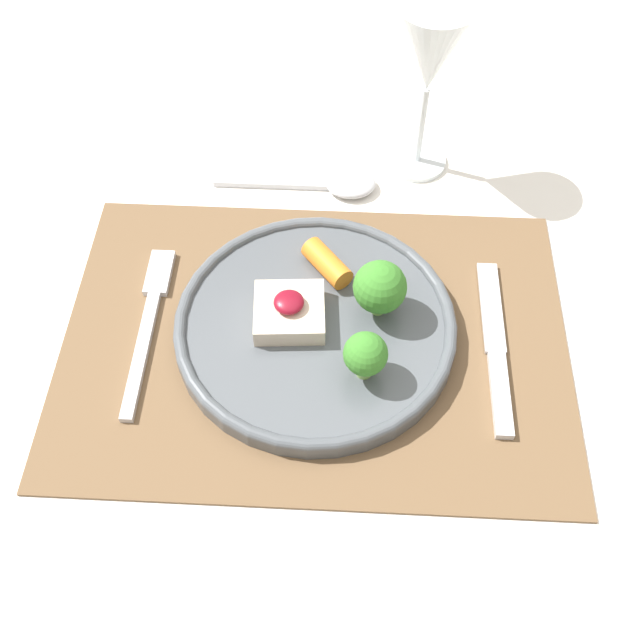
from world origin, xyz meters
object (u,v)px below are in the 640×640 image
Objects in this scene: spoon at (336,183)px; wine_glass_near at (431,56)px; fork at (150,317)px; dinner_plate at (323,323)px; knife at (496,356)px.

wine_glass_near is (0.09, 0.05, 0.13)m from spoon.
wine_glass_near reaches higher than fork.
dinner_plate is at bearing -1.71° from fork.
wine_glass_near is (0.27, 0.24, 0.14)m from fork.
knife is 1.08× the size of spoon.
fork is at bearing 177.17° from knife.
knife is at bearing -75.85° from wine_glass_near.
spoon reaches higher than knife.
fork is 1.00× the size of wine_glass_near.
dinner_plate is at bearing 174.45° from knife.
knife is 0.27m from spoon.
wine_glass_near is at bearing 42.51° from fork.
wine_glass_near is at bearing 106.28° from knife.
dinner_plate is 0.17m from knife.
dinner_plate is 0.17m from fork.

